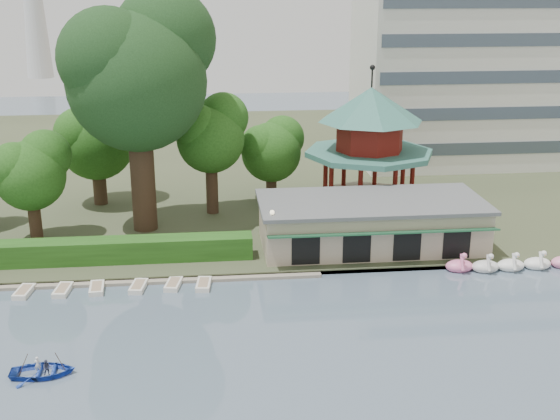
{
  "coord_description": "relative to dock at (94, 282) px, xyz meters",
  "views": [
    {
      "loc": [
        -3.22,
        -31.93,
        21.32
      ],
      "look_at": [
        2.0,
        18.0,
        5.0
      ],
      "focal_mm": 45.0,
      "sensor_mm": 36.0,
      "label": 1
    }
  ],
  "objects": [
    {
      "name": "shore",
      "position": [
        12.0,
        34.8,
        0.08
      ],
      "size": [
        220.0,
        70.0,
        0.4
      ],
      "primitive_type": "cube",
      "color": "#424930",
      "rests_on": "ground"
    },
    {
      "name": "office_building",
      "position": [
        44.67,
        31.8,
        9.61
      ],
      "size": [
        38.0,
        18.0,
        20.0
      ],
      "color": "silver",
      "rests_on": "shore"
    },
    {
      "name": "big_tree",
      "position": [
        3.16,
        10.99,
        14.37
      ],
      "size": [
        12.93,
        12.04,
        20.79
      ],
      "color": "#3A281C",
      "rests_on": "shore"
    },
    {
      "name": "small_trees",
      "position": [
        -1.4,
        14.77,
        6.58
      ],
      "size": [
        39.7,
        16.75,
        11.31
      ],
      "color": "#3A281C",
      "rests_on": "shore"
    },
    {
      "name": "hedge",
      "position": [
        -3.0,
        3.3,
        1.18
      ],
      "size": [
        30.0,
        2.0,
        1.8
      ],
      "primitive_type": "cube",
      "color": "#265919",
      "rests_on": "shore"
    },
    {
      "name": "moored_rowboats",
      "position": [
        -3.36,
        -1.37,
        0.06
      ],
      "size": [
        24.47,
        2.74,
        0.36
      ],
      "color": "white",
      "rests_on": "ground"
    },
    {
      "name": "dock",
      "position": [
        0.0,
        0.0,
        0.0
      ],
      "size": [
        34.0,
        1.6,
        0.24
      ],
      "primitive_type": "cube",
      "color": "gray",
      "rests_on": "ground"
    },
    {
      "name": "rowboat_with_passengers",
      "position": [
        -1.01,
        -12.84,
        0.41
      ],
      "size": [
        5.17,
        3.77,
        2.01
      ],
      "color": "#2042AD",
      "rests_on": "ground"
    },
    {
      "name": "lamp_post",
      "position": [
        13.5,
        1.8,
        3.22
      ],
      "size": [
        0.36,
        0.36,
        4.28
      ],
      "color": "black",
      "rests_on": "shore"
    },
    {
      "name": "boathouse",
      "position": [
        22.0,
        4.77,
        2.25
      ],
      "size": [
        18.6,
        9.39,
        3.9
      ],
      "color": "tan",
      "rests_on": "shore"
    },
    {
      "name": "embankment",
      "position": [
        12.0,
        0.1,
        0.03
      ],
      "size": [
        220.0,
        0.6,
        0.3
      ],
      "primitive_type": "cube",
      "color": "gray",
      "rests_on": "ground"
    },
    {
      "name": "ground_plane",
      "position": [
        12.0,
        -17.2,
        -0.12
      ],
      "size": [
        220.0,
        220.0,
        0.0
      ],
      "primitive_type": "plane",
      "color": "slate",
      "rests_on": "ground"
    },
    {
      "name": "pavilion",
      "position": [
        24.0,
        14.8,
        7.36
      ],
      "size": [
        12.4,
        12.4,
        13.5
      ],
      "color": "tan",
      "rests_on": "shore"
    }
  ]
}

